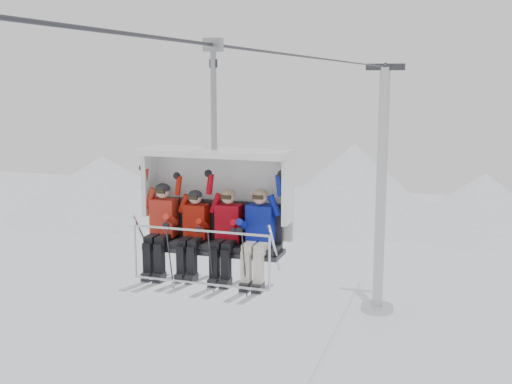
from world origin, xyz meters
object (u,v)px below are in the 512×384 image
(skier_far_left, at_px, (162,225))
(skier_center_right, at_px, (227,231))
(skier_far_right, at_px, (258,232))
(chairlift_carrier, at_px, (218,198))
(skier_center_left, at_px, (194,230))
(lift_tower_right, at_px, (381,209))

(skier_far_left, distance_m, skier_center_right, 1.21)
(skier_far_left, bearing_deg, skier_center_right, -0.18)
(skier_far_left, xyz_separation_m, skier_far_right, (1.77, 0.00, 0.00))
(chairlift_carrier, xyz_separation_m, skier_far_left, (-0.93, -0.30, -0.48))
(skier_far_right, bearing_deg, skier_far_left, -180.00)
(skier_center_left, height_order, skier_far_right, skier_far_right)
(lift_tower_right, xyz_separation_m, skier_center_right, (0.28, -24.48, 4.45))
(lift_tower_right, xyz_separation_m, skier_far_right, (0.84, -24.47, 4.46))
(skier_far_left, height_order, skier_center_right, skier_far_left)
(lift_tower_right, distance_m, skier_far_left, 24.89)
(chairlift_carrier, distance_m, skier_center_left, 0.68)
(skier_far_left, distance_m, skier_far_right, 1.77)
(chairlift_carrier, relative_size, skier_far_left, 2.29)
(chairlift_carrier, distance_m, skier_far_right, 1.01)
(lift_tower_right, height_order, skier_far_right, lift_tower_right)
(lift_tower_right, bearing_deg, skier_center_left, -90.75)
(lift_tower_right, height_order, skier_center_left, lift_tower_right)
(chairlift_carrier, bearing_deg, skier_center_left, -135.76)
(lift_tower_right, distance_m, skier_center_right, 24.88)
(skier_far_left, height_order, skier_far_right, same)
(skier_center_left, relative_size, skier_far_right, 0.97)
(lift_tower_right, xyz_separation_m, chairlift_carrier, (0.00, -24.17, 4.94))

